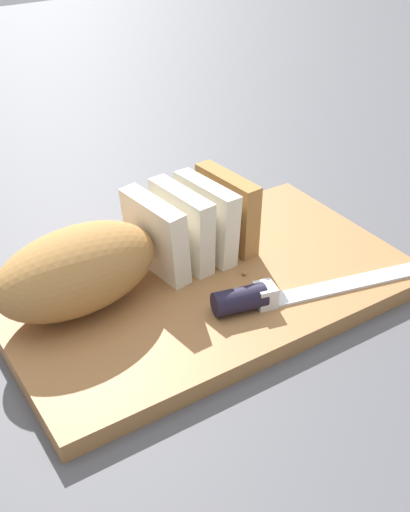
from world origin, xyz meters
TOP-DOWN VIEW (x-y plane):
  - ground_plane at (0.00, 0.00)m, footprint 3.00×3.00m
  - cutting_board at (0.00, 0.00)m, footprint 0.44×0.26m
  - bread_loaf at (-0.08, 0.04)m, footprint 0.30×0.12m
  - bread_knife at (0.03, -0.07)m, footprint 0.24×0.08m
  - crumb_near_knife at (0.03, -0.05)m, footprint 0.00×0.00m
  - crumb_near_loaf at (0.04, -0.02)m, footprint 0.01×0.01m

SIDE VIEW (x-z plane):
  - ground_plane at x=0.00m, z-range 0.00..0.00m
  - cutting_board at x=0.00m, z-range 0.00..0.02m
  - crumb_near_knife at x=0.03m, z-range 0.02..0.02m
  - crumb_near_loaf at x=0.04m, z-range 0.02..0.03m
  - bread_knife at x=0.03m, z-range 0.02..0.04m
  - bread_loaf at x=-0.08m, z-range 0.02..0.11m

